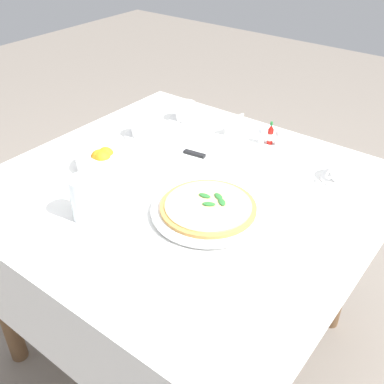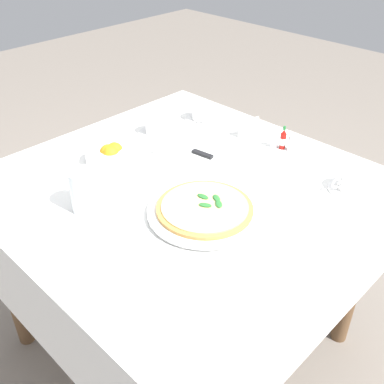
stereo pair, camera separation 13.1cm
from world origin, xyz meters
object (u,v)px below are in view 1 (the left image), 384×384
object	(u,v)px
napkin_folded	(182,154)
citrus_bowl	(101,160)
hot_sauce_bottle	(270,135)
pepper_shaker	(279,138)
coffee_cup_far_left	(186,112)
coffee_cup_near_right	(142,129)
pizza	(208,206)
dinner_knife	(181,150)
coffee_cup_right_edge	(343,173)
water_glass_left_edge	(85,201)
menu_card	(234,124)
salt_shaker	(262,136)
pizza_plate	(208,211)
coffee_cup_back_corner	(2,189)

from	to	relation	value
napkin_folded	citrus_bowl	world-z (taller)	citrus_bowl
hot_sauce_bottle	pepper_shaker	distance (m)	0.03
coffee_cup_far_left	pepper_shaker	bearing A→B (deg)	-174.01
coffee_cup_near_right	pizza	bearing A→B (deg)	153.03
dinner_knife	coffee_cup_far_left	bearing A→B (deg)	-62.70
pizza	coffee_cup_far_left	xyz separation A→B (m)	(0.42, -0.43, 0.01)
coffee_cup_right_edge	coffee_cup_far_left	distance (m)	0.64
coffee_cup_right_edge	dinner_knife	xyz separation A→B (m)	(0.48, 0.19, -0.00)
water_glass_left_edge	napkin_folded	world-z (taller)	water_glass_left_edge
pepper_shaker	menu_card	xyz separation A→B (m)	(0.18, 0.01, 0.00)
coffee_cup_right_edge	salt_shaker	xyz separation A→B (m)	(0.32, -0.06, -0.00)
pizza_plate	citrus_bowl	world-z (taller)	citrus_bowl
citrus_bowl	salt_shaker	size ratio (longest dim) A/B	2.67
coffee_cup_right_edge	pepper_shaker	xyz separation A→B (m)	(0.26, -0.08, -0.00)
hot_sauce_bottle	salt_shaker	bearing A→B (deg)	19.65
napkin_folded	pepper_shaker	world-z (taller)	pepper_shaker
coffee_cup_near_right	napkin_folded	size ratio (longest dim) A/B	0.56
citrus_bowl	hot_sauce_bottle	bearing A→B (deg)	-126.16
coffee_cup_right_edge	dinner_knife	bearing A→B (deg)	21.50
coffee_cup_right_edge	coffee_cup_near_right	bearing A→B (deg)	13.02
pizza_plate	citrus_bowl	xyz separation A→B (m)	(0.41, 0.01, 0.02)
pizza_plate	coffee_cup_right_edge	size ratio (longest dim) A/B	2.41
coffee_cup_right_edge	coffee_cup_back_corner	xyz separation A→B (m)	(0.74, 0.68, 0.00)
pizza	coffee_cup_near_right	distance (m)	0.51
napkin_folded	citrus_bowl	size ratio (longest dim) A/B	1.55
citrus_bowl	coffee_cup_near_right	bearing A→B (deg)	-79.39
pizza	coffee_cup_far_left	world-z (taller)	coffee_cup_far_left
coffee_cup_back_corner	menu_card	distance (m)	0.81
coffee_cup_near_right	menu_card	xyz separation A→B (m)	(-0.24, -0.23, -0.00)
coffee_cup_back_corner	coffee_cup_far_left	size ratio (longest dim) A/B	1.00
coffee_cup_right_edge	citrus_bowl	distance (m)	0.75
coffee_cup_right_edge	napkin_folded	xyz separation A→B (m)	(0.48, 0.19, -0.02)
napkin_folded	hot_sauce_bottle	size ratio (longest dim) A/B	2.81
coffee_cup_far_left	salt_shaker	world-z (taller)	coffee_cup_far_left
coffee_cup_near_right	coffee_cup_right_edge	bearing A→B (deg)	-166.98
coffee_cup_far_left	menu_card	distance (m)	0.20
citrus_bowl	pizza	bearing A→B (deg)	-178.88
water_glass_left_edge	citrus_bowl	distance (m)	0.26
pizza_plate	napkin_folded	world-z (taller)	napkin_folded
coffee_cup_right_edge	citrus_bowl	xyz separation A→B (m)	(0.63, 0.40, 0.00)
coffee_cup_near_right	dinner_knife	distance (m)	0.20
coffee_cup_back_corner	water_glass_left_edge	bearing A→B (deg)	-162.89
pizza	menu_card	bearing A→B (deg)	-64.63
coffee_cup_right_edge	pepper_shaker	distance (m)	0.28
coffee_cup_back_corner	hot_sauce_bottle	size ratio (longest dim) A/B	1.57
pizza	coffee_cup_back_corner	xyz separation A→B (m)	(0.52, 0.29, 0.00)
coffee_cup_far_left	citrus_bowl	xyz separation A→B (m)	(-0.01, 0.44, -0.00)
pizza_plate	salt_shaker	distance (m)	0.46
coffee_cup_right_edge	coffee_cup_far_left	xyz separation A→B (m)	(0.64, -0.04, 0.01)
coffee_cup_right_edge	menu_card	xyz separation A→B (m)	(0.44, -0.07, 0.00)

